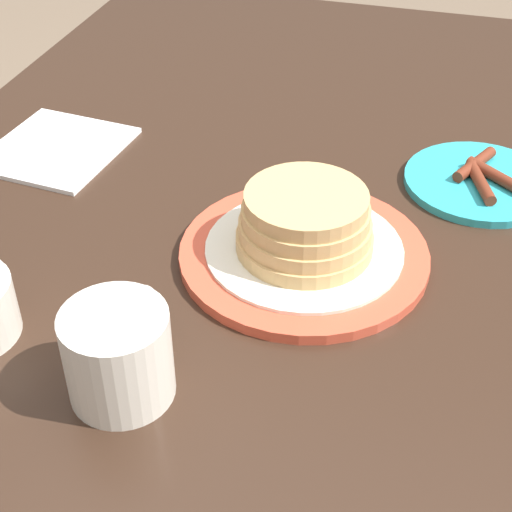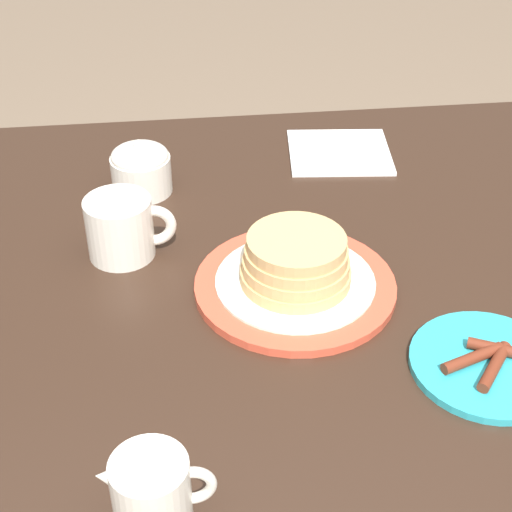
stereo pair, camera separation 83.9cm
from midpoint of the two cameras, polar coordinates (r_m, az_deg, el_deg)
dining_table at (r=0.94m, az=-24.53°, el=-13.71°), size 1.53×0.96×0.76m
pancake_plate at (r=0.82m, az=-24.69°, el=-8.57°), size 0.26×0.26×0.08m
side_plate_bacon at (r=0.87m, az=-7.79°, el=-3.34°), size 0.18×0.18×0.02m
coffee_mug at (r=0.80m, az=-40.90°, el=-16.10°), size 0.12×0.09×0.09m
napkin at (r=1.13m, az=-34.74°, el=-0.13°), size 0.18×0.17×0.01m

